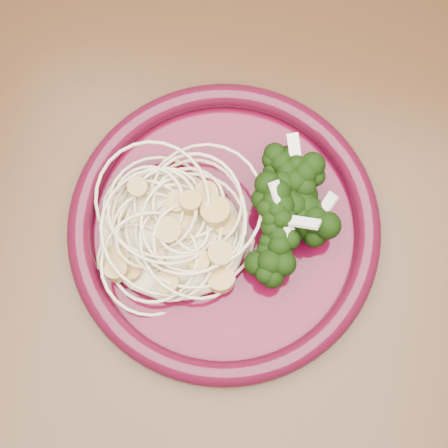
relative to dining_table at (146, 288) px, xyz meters
name	(u,v)px	position (x,y,z in m)	size (l,w,h in m)	color
dining_table	(146,288)	(0.00, 0.00, 0.00)	(1.20, 0.80, 0.75)	#472814
dinner_plate	(224,227)	(0.08, 0.05, 0.11)	(0.38, 0.38, 0.02)	#450518
spaghetti_pile	(171,233)	(0.03, 0.04, 0.12)	(0.14, 0.12, 0.03)	beige
scallop_cluster	(168,222)	(0.03, 0.04, 0.16)	(0.13, 0.13, 0.04)	#B99244
broccoli_pile	(289,208)	(0.13, 0.08, 0.13)	(0.09, 0.15, 0.05)	black
onion_garnish	(292,197)	(0.13, 0.08, 0.16)	(0.06, 0.10, 0.05)	beige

